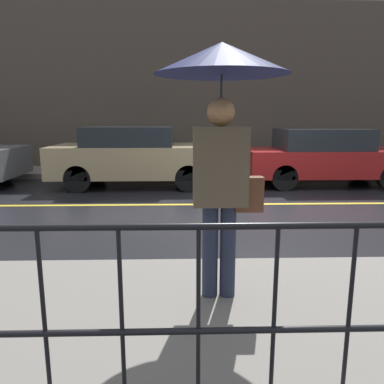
% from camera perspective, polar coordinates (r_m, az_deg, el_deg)
% --- Properties ---
extents(ground_plane, '(80.00, 80.00, 0.00)m').
position_cam_1_polar(ground_plane, '(7.61, 9.67, -1.84)').
color(ground_plane, black).
extents(sidewalk_near, '(28.00, 2.46, 0.14)m').
position_cam_1_polar(sidewalk_near, '(3.55, 24.52, -17.44)').
color(sidewalk_near, slate).
rests_on(sidewalk_near, ground_plane).
extents(sidewalk_far, '(28.00, 1.80, 0.14)m').
position_cam_1_polar(sidewalk_far, '(11.65, 5.73, 3.19)').
color(sidewalk_far, slate).
rests_on(sidewalk_far, ground_plane).
extents(lane_marking, '(25.20, 0.12, 0.01)m').
position_cam_1_polar(lane_marking, '(7.61, 9.67, -1.81)').
color(lane_marking, gold).
rests_on(lane_marking, ground_plane).
extents(building_storefront, '(28.00, 0.30, 5.26)m').
position_cam_1_polar(building_storefront, '(12.60, 5.34, 15.48)').
color(building_storefront, '#4C4238').
rests_on(building_storefront, ground_plane).
extents(pedestrian, '(1.10, 1.10, 2.16)m').
position_cam_1_polar(pedestrian, '(3.15, 4.56, 13.94)').
color(pedestrian, '#23283D').
rests_on(pedestrian, sidewalk_near).
extents(car_tan, '(4.13, 1.86, 1.49)m').
position_cam_1_polar(car_tan, '(9.55, -8.61, 5.50)').
color(car_tan, tan).
rests_on(car_tan, ground_plane).
extents(car_red, '(4.12, 1.73, 1.43)m').
position_cam_1_polar(car_red, '(10.17, 19.61, 5.11)').
color(car_red, maroon).
rests_on(car_red, ground_plane).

